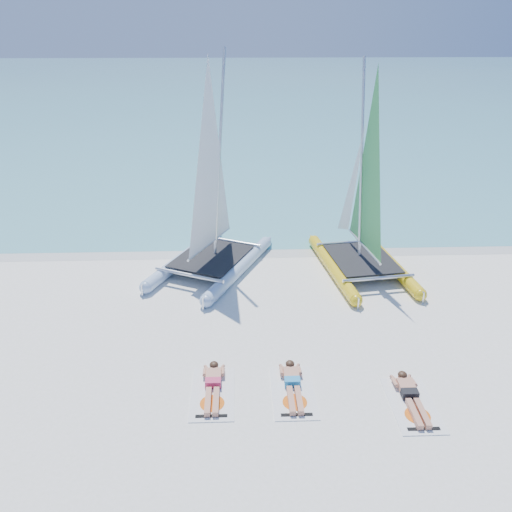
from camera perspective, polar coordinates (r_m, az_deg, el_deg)
The scene contains 11 objects.
ground at distance 14.08m, azimuth 4.02°, elevation -8.55°, with size 140.00×140.00×0.00m, color white.
sea at distance 75.06m, azimuth -1.04°, elevation 19.14°, with size 140.00×115.00×0.01m, color #74C1C1.
wet_sand_strip at distance 18.88m, azimuth 2.36°, elevation 0.73°, with size 140.00×1.40×0.01m, color silver.
catamaran_blue at distance 16.76m, azimuth -5.19°, elevation 5.52°, with size 4.61×5.98×7.36m.
catamaran_yellow at distance 17.31m, azimuth 11.92°, elevation 5.83°, with size 3.16×5.69×7.08m.
towel_a at distance 12.01m, azimuth -4.96°, elevation -15.36°, with size 1.00×1.85×0.02m, color white.
sunbather_a at distance 12.09m, azimuth -4.94°, elevation -14.38°, with size 0.37×1.73×0.26m.
towel_b at distance 12.03m, azimuth 4.27°, elevation -15.25°, with size 1.00×1.85×0.02m, color white.
sunbather_b at distance 12.11m, azimuth 4.19°, elevation -14.27°, with size 0.37×1.73×0.26m.
towel_c at distance 12.20m, azimuth 17.44°, elevation -15.90°, with size 1.00×1.85×0.02m, color white.
sunbather_c at distance 12.27m, azimuth 17.22°, elevation -14.94°, with size 0.37×1.73×0.26m.
Camera 1 is at (-1.39, -11.65, 7.78)m, focal length 35.00 mm.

